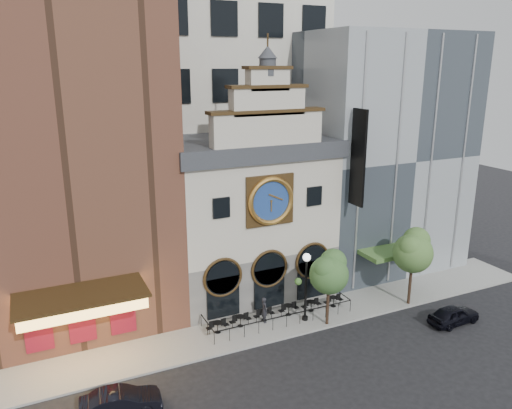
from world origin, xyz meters
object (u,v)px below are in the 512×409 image
object	(u,v)px
car_right	(454,315)
pedestrian	(264,310)
bistro_3	(289,309)
tree_left	(329,271)
bistro_5	(333,301)
car_left	(121,402)
bistro_4	(311,305)
bistro_2	(264,314)
lamppost	(306,279)
tree_right	(413,250)
bistro_0	(218,326)
bistro_1	(240,320)

from	to	relation	value
car_right	pedestrian	size ratio (longest dim) A/B	2.11
bistro_3	tree_left	size ratio (longest dim) A/B	0.30
bistro_5	car_left	xyz separation A→B (m)	(-16.58, -5.16, 0.07)
bistro_3	bistro_4	size ratio (longest dim) A/B	1.00
bistro_5	tree_left	world-z (taller)	tree_left
bistro_2	car_left	xyz separation A→B (m)	(-10.95, -5.44, 0.07)
bistro_3	tree_left	world-z (taller)	tree_left
lamppost	tree_right	size ratio (longest dim) A/B	0.86
bistro_0	tree_right	distance (m)	15.33
lamppost	bistro_0	bearing A→B (deg)	-167.82
bistro_5	tree_left	bearing A→B (deg)	-132.62
bistro_0	bistro_2	size ratio (longest dim) A/B	1.00
car_left	lamppost	world-z (taller)	lamppost
bistro_1	bistro_3	xyz separation A→B (m)	(3.80, 0.02, 0.00)
car_left	bistro_3	bearing A→B (deg)	-60.41
bistro_4	tree_right	distance (m)	8.56
bistro_2	tree_right	distance (m)	11.99
bistro_3	bistro_2	bearing A→B (deg)	179.72
bistro_2	bistro_4	world-z (taller)	same
bistro_5	tree_right	world-z (taller)	tree_right
bistro_3	lamppost	distance (m)	2.97
bistro_4	tree_right	bearing A→B (deg)	-15.59
bistro_1	car_left	xyz separation A→B (m)	(-9.11, -5.41, 0.07)
car_right	car_left	distance (m)	22.99
bistro_2	car_right	size ratio (longest dim) A/B	0.40
bistro_2	bistro_0	bearing A→B (deg)	-177.48
bistro_2	tree_left	bearing A→B (deg)	-30.28
tree_right	car_right	bearing A→B (deg)	-75.61
bistro_3	tree_right	distance (m)	10.18
bistro_5	tree_right	size ratio (longest dim) A/B	0.27
bistro_0	bistro_4	size ratio (longest dim) A/B	1.00
car_right	bistro_4	bearing A→B (deg)	53.66
bistro_3	bistro_4	bearing A→B (deg)	-5.39
bistro_3	pedestrian	distance (m)	2.09
bistro_5	car_right	xyz separation A→B (m)	(6.40, -5.49, 0.05)
car_left	bistro_2	bearing A→B (deg)	-56.79
bistro_2	car_left	size ratio (longest dim) A/B	0.38
bistro_1	lamppost	world-z (taller)	lamppost
bistro_5	car_left	size ratio (longest dim) A/B	0.38
bistro_4	bistro_2	bearing A→B (deg)	177.29
pedestrian	car_left	bearing A→B (deg)	119.24
bistro_3	bistro_0	bearing A→B (deg)	-178.47
pedestrian	tree_left	world-z (taller)	tree_left
bistro_5	car_right	distance (m)	8.43
bistro_2	tree_right	xyz separation A→B (m)	(11.13, -2.24, 3.84)
bistro_0	bistro_1	distance (m)	1.73
tree_right	lamppost	bearing A→B (deg)	172.71
bistro_0	car_left	size ratio (longest dim) A/B	0.38
tree_left	car_right	bearing A→B (deg)	-23.28
bistro_2	bistro_5	world-z (taller)	same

